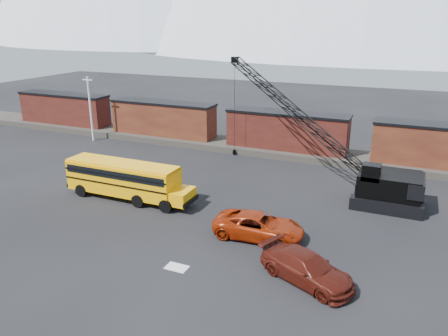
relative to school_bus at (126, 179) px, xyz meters
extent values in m
plane|color=black|center=(8.75, -3.92, -1.79)|extent=(160.00, 160.00, 0.00)
cube|color=white|center=(8.75, 336.08, 10.21)|extent=(800.00, 80.00, 24.00)
cube|color=#433D37|center=(8.75, 18.08, -1.44)|extent=(120.00, 5.00, 0.70)
cube|color=#4C1C15|center=(-23.25, 18.08, 0.91)|extent=(13.50, 2.90, 4.00)
cube|color=black|center=(-23.25, 18.08, 2.96)|extent=(13.70, 3.10, 0.25)
cube|color=black|center=(-27.45, 18.08, -0.79)|extent=(2.20, 2.40, 0.60)
cube|color=black|center=(-19.05, 18.08, -0.79)|extent=(2.20, 2.40, 0.60)
cube|color=#411612|center=(-7.25, 18.08, 0.91)|extent=(13.50, 2.90, 4.00)
cube|color=black|center=(-7.25, 18.08, 2.96)|extent=(13.70, 3.10, 0.25)
cube|color=black|center=(-11.45, 18.08, -0.79)|extent=(2.20, 2.40, 0.60)
cube|color=black|center=(-3.05, 18.08, -0.79)|extent=(2.20, 2.40, 0.60)
cube|color=#4C1C15|center=(8.75, 18.08, 0.91)|extent=(13.50, 2.90, 4.00)
cube|color=black|center=(8.75, 18.08, 2.96)|extent=(13.70, 3.10, 0.25)
cube|color=black|center=(4.55, 18.08, -0.79)|extent=(2.20, 2.40, 0.60)
cube|color=black|center=(12.95, 18.08, -0.79)|extent=(2.20, 2.40, 0.60)
cube|color=#411612|center=(24.75, 18.08, 0.91)|extent=(13.50, 2.90, 4.00)
cube|color=black|center=(24.75, 18.08, 2.96)|extent=(13.70, 3.10, 0.25)
cube|color=black|center=(20.55, 18.08, -0.79)|extent=(2.20, 2.40, 0.60)
cylinder|color=silver|center=(-15.25, 14.08, 2.21)|extent=(0.24, 0.24, 8.00)
cube|color=silver|center=(-15.25, 14.08, 5.81)|extent=(1.40, 0.12, 0.12)
cube|color=silver|center=(9.25, -7.92, -1.78)|extent=(1.40, 0.90, 0.02)
cube|color=#F9A805|center=(-0.35, 0.00, 0.01)|extent=(10.00, 2.50, 2.50)
cube|color=#F9A805|center=(5.25, 0.00, -0.69)|extent=(1.60, 2.30, 1.10)
cube|color=#F9A805|center=(-0.35, 0.00, 1.31)|extent=(10.00, 2.30, 0.18)
cube|color=black|center=(-0.35, -1.26, 0.71)|extent=(9.60, 0.05, 0.65)
cube|color=black|center=(-0.35, 1.26, 0.71)|extent=(9.60, 0.05, 0.65)
cube|color=black|center=(6.10, 0.00, -0.99)|extent=(0.15, 2.45, 0.35)
cube|color=black|center=(-5.40, 0.00, -0.99)|extent=(0.15, 2.50, 0.35)
cylinder|color=black|center=(-3.95, -1.15, -1.24)|extent=(1.10, 0.35, 1.10)
cylinder|color=black|center=(-3.95, 1.15, -1.24)|extent=(1.10, 0.35, 1.10)
cylinder|color=black|center=(1.85, -1.15, -1.24)|extent=(1.10, 0.35, 1.10)
cylinder|color=black|center=(1.85, 1.15, -1.24)|extent=(1.10, 0.35, 1.10)
cylinder|color=black|center=(4.45, -1.15, -1.24)|extent=(1.10, 0.35, 1.10)
cylinder|color=black|center=(4.45, 1.15, -1.24)|extent=(1.10, 0.35, 1.10)
imported|color=#982307|center=(12.58, -2.14, -0.92)|extent=(6.48, 3.31, 1.75)
imported|color=#49140D|center=(16.92, -6.15, -0.93)|extent=(6.39, 4.61, 1.72)
cube|color=black|center=(20.41, 5.74, -1.29)|extent=(5.50, 1.00, 1.00)
cube|color=black|center=(20.41, 8.94, -1.29)|extent=(5.50, 1.00, 1.00)
cube|color=black|center=(20.41, 7.34, 0.11)|extent=(4.80, 3.60, 1.80)
cube|color=black|center=(22.41, 7.34, 0.31)|extent=(1.20, 3.80, 1.20)
cube|color=black|center=(19.01, 6.14, 1.31)|extent=(1.40, 1.20, 1.30)
cube|color=black|center=(19.01, 5.59, 1.31)|extent=(1.20, 0.06, 0.90)
cube|color=black|center=(3.52, 15.35, 8.72)|extent=(0.70, 0.50, 0.60)
cylinder|color=black|center=(3.52, 15.35, 3.46)|extent=(0.04, 0.04, 10.22)
cube|color=black|center=(3.52, 15.35, -1.44)|extent=(0.25, 0.25, 0.50)
camera|label=1|loc=(21.36, -28.30, 12.71)|focal=35.00mm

